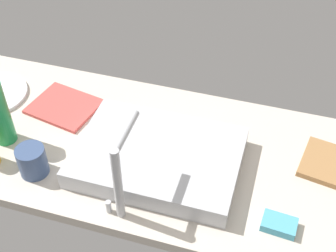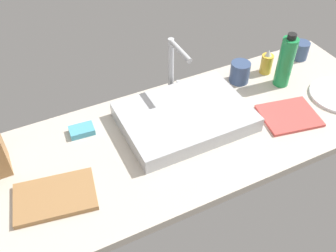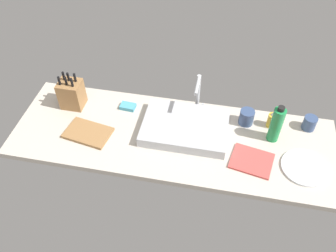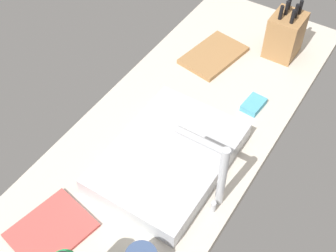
% 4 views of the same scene
% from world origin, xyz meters
% --- Properties ---
extents(countertop_slab, '(1.81, 0.61, 0.04)m').
position_xyz_m(countertop_slab, '(0.00, 0.00, 0.02)').
color(countertop_slab, beige).
rests_on(countertop_slab, ground).
extents(sink_basin, '(0.48, 0.34, 0.06)m').
position_xyz_m(sink_basin, '(0.06, 0.05, 0.07)').
color(sink_basin, '#B7BABF').
rests_on(sink_basin, countertop_slab).
extents(faucet, '(0.06, 0.16, 0.25)m').
position_xyz_m(faucet, '(0.10, 0.23, 0.19)').
color(faucet, '#B7BABF').
rests_on(faucet, countertop_slab).
extents(knife_block, '(0.13, 0.12, 0.23)m').
position_xyz_m(knife_block, '(-0.64, 0.14, 0.12)').
color(knife_block, '#9E7042').
rests_on(knife_block, countertop_slab).
extents(cutting_board, '(0.28, 0.20, 0.02)m').
position_xyz_m(cutting_board, '(-0.47, -0.08, 0.04)').
color(cutting_board, '#9E7042').
rests_on(cutting_board, countertop_slab).
extents(dish_towel, '(0.24, 0.21, 0.01)m').
position_xyz_m(dish_towel, '(0.44, -0.10, 0.04)').
color(dish_towel, '#CC4C47').
rests_on(dish_towel, countertop_slab).
extents(dish_sponge, '(0.09, 0.07, 0.02)m').
position_xyz_m(dish_sponge, '(-0.31, 0.17, 0.05)').
color(dish_sponge, '#4CA3BC').
rests_on(dish_sponge, countertop_slab).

